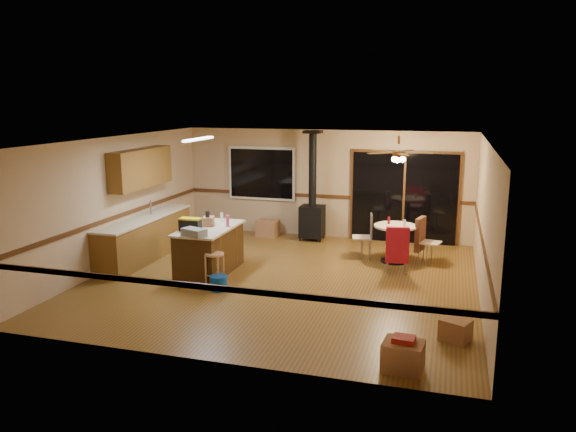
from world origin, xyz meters
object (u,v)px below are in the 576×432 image
at_px(chair_right, 421,234).
at_px(chair_near, 397,245).
at_px(bar_stool, 215,269).
at_px(blue_bucket, 219,283).
at_px(box_corner_b, 455,330).
at_px(kitchen_island, 210,250).
at_px(toolbox_grey, 194,232).
at_px(box_corner_a, 403,356).
at_px(dining_table, 395,237).
at_px(chair_left, 367,231).
at_px(box_under_window, 268,228).
at_px(wood_stove, 312,210).
at_px(toolbox_black, 190,225).

bearing_deg(chair_right, chair_near, -112.02).
bearing_deg(chair_near, bar_stool, -153.03).
distance_m(bar_stool, blue_bucket, 0.31).
bearing_deg(blue_bucket, box_corner_b, -14.34).
xyz_separation_m(kitchen_island, chair_right, (3.91, 1.82, 0.14)).
distance_m(toolbox_grey, box_corner_a, 4.64).
bearing_deg(dining_table, box_corner_b, -71.73).
bearing_deg(kitchen_island, toolbox_grey, -87.14).
height_order(chair_near, chair_right, same).
bearing_deg(kitchen_island, chair_near, 13.51).
height_order(kitchen_island, chair_near, chair_near).
bearing_deg(bar_stool, box_corner_a, -33.12).
distance_m(toolbox_grey, chair_left, 3.78).
bearing_deg(box_under_window, dining_table, -23.13).
bearing_deg(chair_right, wood_stove, 154.74).
relative_size(bar_stool, chair_right, 0.88).
relative_size(chair_left, box_corner_a, 1.05).
bearing_deg(blue_bucket, bar_stool, 129.18).
bearing_deg(box_corner_a, chair_right, 90.72).
height_order(kitchen_island, box_corner_a, kitchen_island).
bearing_deg(dining_table, box_under_window, 156.87).
distance_m(box_under_window, box_corner_b, 6.72).
bearing_deg(toolbox_grey, box_corner_a, -30.59).
relative_size(wood_stove, toolbox_black, 6.45).
distance_m(toolbox_black, chair_near, 3.94).
bearing_deg(kitchen_island, box_corner_a, -37.50).
xyz_separation_m(toolbox_grey, bar_stool, (0.38, -0.01, -0.66)).
distance_m(toolbox_black, box_corner_b, 5.14).
distance_m(chair_near, box_under_window, 4.06).
bearing_deg(box_corner_b, box_under_window, 131.27).
relative_size(wood_stove, chair_right, 3.60).
relative_size(wood_stove, box_under_window, 5.01).
relative_size(toolbox_black, bar_stool, 0.63).
distance_m(chair_left, chair_right, 1.12).
height_order(toolbox_grey, chair_left, toolbox_grey).
height_order(bar_stool, box_corner_b, bar_stool).
relative_size(wood_stove, dining_table, 2.87).
height_order(toolbox_grey, dining_table, toolbox_grey).
relative_size(toolbox_grey, box_corner_b, 1.16).
relative_size(blue_bucket, chair_right, 0.45).
relative_size(box_under_window, box_corner_b, 1.32).
bearing_deg(chair_near, box_corner_b, -68.78).
xyz_separation_m(chair_left, box_corner_a, (1.18, -4.89, -0.40)).
bearing_deg(toolbox_grey, toolbox_black, 124.72).
bearing_deg(chair_left, kitchen_island, -146.52).
relative_size(dining_table, box_under_window, 1.74).
bearing_deg(chair_near, dining_table, 98.28).
relative_size(dining_table, chair_near, 1.25).
bearing_deg(chair_near, blue_bucket, -148.89).
bearing_deg(box_corner_b, chair_left, 115.49).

